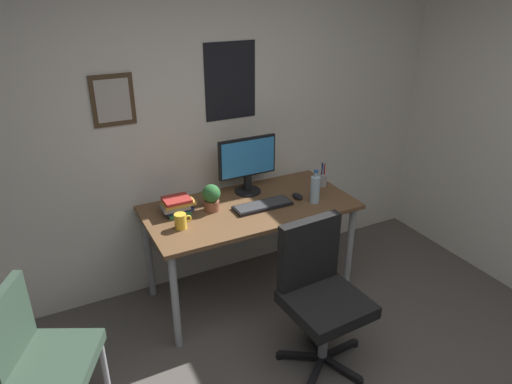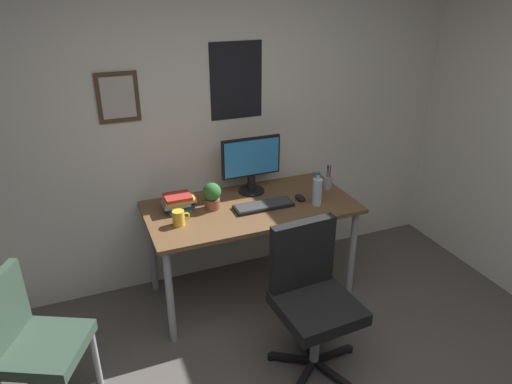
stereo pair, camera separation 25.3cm
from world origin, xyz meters
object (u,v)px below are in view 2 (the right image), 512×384
(side_chair, at_px, (30,338))
(keyboard, at_px, (264,206))
(monitor, at_px, (251,163))
(potted_plant, at_px, (212,195))
(computer_mouse, at_px, (300,198))
(water_bottle, at_px, (317,191))
(coffee_mug_near, at_px, (179,218))
(office_chair, at_px, (311,291))
(pen_cup, at_px, (328,182))
(book_stack_left, at_px, (178,203))

(side_chair, xyz_separation_m, keyboard, (1.57, 0.50, 0.27))
(monitor, distance_m, potted_plant, 0.42)
(monitor, height_order, computer_mouse, monitor)
(water_bottle, xyz_separation_m, coffee_mug_near, (-1.00, 0.07, -0.05))
(monitor, relative_size, keyboard, 1.07)
(water_bottle, bearing_deg, office_chair, -120.32)
(coffee_mug_near, bearing_deg, computer_mouse, 2.34)
(keyboard, distance_m, pen_cup, 0.61)
(monitor, bearing_deg, keyboard, -93.51)
(side_chair, bearing_deg, coffee_mug_near, 26.49)
(potted_plant, bearing_deg, computer_mouse, -9.92)
(potted_plant, distance_m, pen_cup, 0.94)
(office_chair, xyz_separation_m, computer_mouse, (0.29, 0.75, 0.25))
(computer_mouse, height_order, potted_plant, potted_plant)
(book_stack_left, bearing_deg, water_bottle, -16.37)
(keyboard, relative_size, pen_cup, 2.15)
(side_chair, distance_m, pen_cup, 2.28)
(computer_mouse, bearing_deg, pen_cup, 20.31)
(computer_mouse, distance_m, potted_plant, 0.66)
(monitor, bearing_deg, coffee_mug_near, -154.19)
(book_stack_left, bearing_deg, monitor, 9.90)
(computer_mouse, xyz_separation_m, potted_plant, (-0.64, 0.11, 0.09))
(monitor, height_order, coffee_mug_near, monitor)
(monitor, xyz_separation_m, potted_plant, (-0.36, -0.16, -0.14))
(office_chair, relative_size, side_chair, 1.09)
(office_chair, bearing_deg, pen_cup, 55.35)
(monitor, xyz_separation_m, water_bottle, (0.36, -0.38, -0.13))
(side_chair, height_order, pen_cup, pen_cup)
(office_chair, relative_size, computer_mouse, 8.64)
(coffee_mug_near, bearing_deg, pen_cup, 6.90)
(keyboard, bearing_deg, water_bottle, -15.19)
(office_chair, distance_m, keyboard, 0.77)
(office_chair, bearing_deg, potted_plant, 112.20)
(keyboard, distance_m, potted_plant, 0.38)
(keyboard, relative_size, book_stack_left, 1.88)
(office_chair, xyz_separation_m, coffee_mug_near, (-0.63, 0.71, 0.28))
(keyboard, xyz_separation_m, pen_cup, (0.60, 0.12, 0.04))
(monitor, xyz_separation_m, pen_cup, (0.58, -0.16, -0.19))
(side_chair, xyz_separation_m, water_bottle, (1.95, 0.40, 0.36))
(monitor, bearing_deg, potted_plant, -156.28)
(water_bottle, bearing_deg, book_stack_left, 163.63)
(potted_plant, bearing_deg, book_stack_left, 166.74)
(coffee_mug_near, height_order, pen_cup, pen_cup)
(keyboard, bearing_deg, coffee_mug_near, -177.49)
(pen_cup, height_order, book_stack_left, pen_cup)
(computer_mouse, bearing_deg, coffee_mug_near, -177.66)
(computer_mouse, height_order, water_bottle, water_bottle)
(water_bottle, relative_size, potted_plant, 1.29)
(computer_mouse, xyz_separation_m, coffee_mug_near, (-0.92, -0.04, 0.03))
(office_chair, relative_size, book_stack_left, 4.14)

